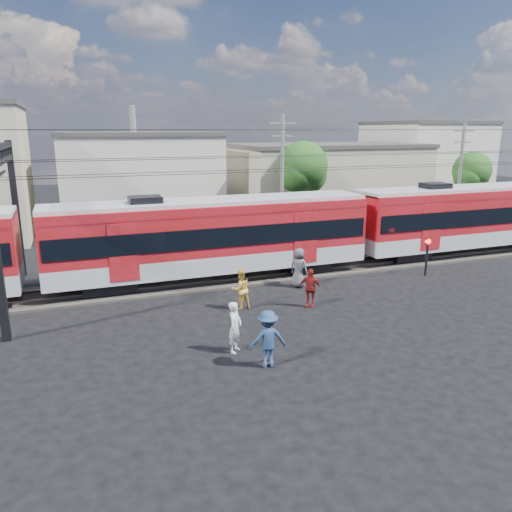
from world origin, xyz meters
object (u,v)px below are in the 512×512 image
Objects in this scene: pedestrian_c at (268,339)px; crossing_signal at (427,250)px; pedestrian_a at (235,327)px; car_silver at (490,222)px; commuter_train at (216,234)px.

pedestrian_c is 0.94× the size of crossing_signal.
car_silver is at bearing -22.12° from pedestrian_a.
commuter_train is 27.65× the size of pedestrian_a.
car_silver is at bearing 33.07° from crossing_signal.
pedestrian_c reaches higher than car_silver.
crossing_signal is (11.73, 6.70, 0.45)m from pedestrian_c.
pedestrian_a is 0.50× the size of car_silver.
pedestrian_a is at bearing -156.90° from crossing_signal.
pedestrian_a is (-1.79, -8.38, -1.49)m from commuter_train.
crossing_signal reaches higher than car_silver.
commuter_train is at bearing 27.45° from pedestrian_a.
pedestrian_c is 28.68m from car_silver.
commuter_train is 8.70m from pedestrian_a.
pedestrian_a is 13.45m from crossing_signal.
commuter_train is at bearing 115.74° from car_silver.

